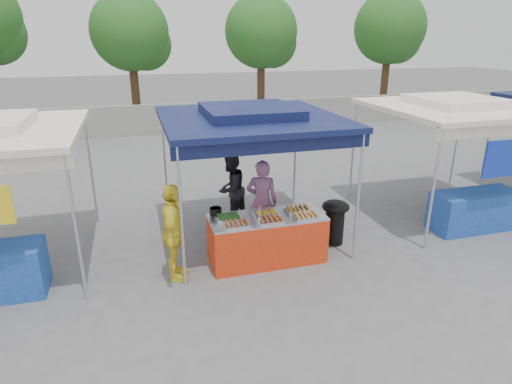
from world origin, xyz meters
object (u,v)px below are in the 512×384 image
object	(u,v)px
vendor_table	(267,238)
vendor_woman	(262,202)
cooking_pot	(216,211)
wok_burner	(335,218)
helper_man	(231,189)
customer_person	(174,233)

from	to	relation	value
vendor_table	vendor_woman	size ratio (longest dim) A/B	1.22
cooking_pot	wok_burner	world-z (taller)	cooking_pot
helper_man	vendor_table	bearing A→B (deg)	53.51
vendor_woman	helper_man	bearing A→B (deg)	-47.61
helper_man	cooking_pot	bearing A→B (deg)	23.29
vendor_woman	customer_person	size ratio (longest dim) A/B	1.00
customer_person	vendor_table	bearing A→B (deg)	-73.83
cooking_pot	helper_man	distance (m)	1.57
cooking_pot	vendor_woman	size ratio (longest dim) A/B	0.13
vendor_table	helper_man	size ratio (longest dim) A/B	1.30
cooking_pot	customer_person	distance (m)	0.93
wok_burner	vendor_woman	distance (m)	1.43
customer_person	vendor_woman	bearing A→B (deg)	-51.81
vendor_table	vendor_woman	world-z (taller)	vendor_woman
vendor_woman	customer_person	distance (m)	1.98
vendor_woman	customer_person	xyz separation A→B (m)	(-1.75, -0.92, -0.00)
helper_man	customer_person	xyz separation A→B (m)	(-1.38, -1.93, 0.05)
cooking_pot	vendor_table	bearing A→B (deg)	-21.34
wok_burner	vendor_woman	world-z (taller)	vendor_woman
cooking_pot	customer_person	bearing A→B (deg)	-147.84
wok_burner	vendor_woman	bearing A→B (deg)	138.64
cooking_pot	customer_person	size ratio (longest dim) A/B	0.13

